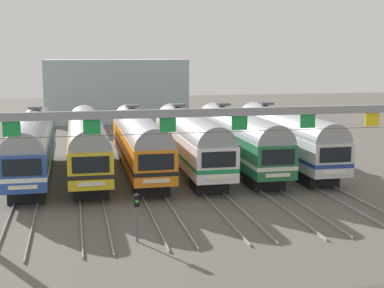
{
  "coord_description": "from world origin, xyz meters",
  "views": [
    {
      "loc": [
        -6.99,
        -43.23,
        9.51
      ],
      "look_at": [
        1.91,
        -1.29,
        2.48
      ],
      "focal_mm": 52.24,
      "sensor_mm": 36.0,
      "label": 1
    }
  ],
  "objects_px": {
    "commuter_train_blue": "(32,144)",
    "commuter_train_yellow": "(87,142)",
    "yard_signal_mast": "(137,208)",
    "commuter_train_silver": "(286,136)",
    "catenary_gantry": "(204,129)",
    "commuter_train_orange": "(140,140)",
    "commuter_train_green": "(239,137)",
    "commuter_train_white": "(190,139)"
  },
  "relations": [
    {
      "from": "commuter_train_blue",
      "to": "commuter_train_yellow",
      "type": "xyz_separation_m",
      "value": [
        4.07,
        -0.0,
        -0.0
      ]
    },
    {
      "from": "commuter_train_yellow",
      "to": "commuter_train_green",
      "type": "distance_m",
      "value": 12.21
    },
    {
      "from": "yard_signal_mast",
      "to": "commuter_train_silver",
      "type": "bearing_deg",
      "value": 48.43
    },
    {
      "from": "catenary_gantry",
      "to": "commuter_train_orange",
      "type": "bearing_deg",
      "value": 98.57
    },
    {
      "from": "commuter_train_green",
      "to": "commuter_train_yellow",
      "type": "bearing_deg",
      "value": -179.98
    },
    {
      "from": "commuter_train_blue",
      "to": "commuter_train_orange",
      "type": "distance_m",
      "value": 8.14
    },
    {
      "from": "commuter_train_orange",
      "to": "commuter_train_green",
      "type": "relative_size",
      "value": 1.0
    },
    {
      "from": "commuter_train_blue",
      "to": "yard_signal_mast",
      "type": "relative_size",
      "value": 7.2
    },
    {
      "from": "commuter_train_yellow",
      "to": "commuter_train_white",
      "type": "distance_m",
      "value": 8.14
    },
    {
      "from": "commuter_train_silver",
      "to": "catenary_gantry",
      "type": "relative_size",
      "value": 0.71
    },
    {
      "from": "commuter_train_blue",
      "to": "commuter_train_orange",
      "type": "bearing_deg",
      "value": 0.0
    },
    {
      "from": "commuter_train_blue",
      "to": "commuter_train_green",
      "type": "bearing_deg",
      "value": 0.0
    },
    {
      "from": "commuter_train_orange",
      "to": "commuter_train_green",
      "type": "height_order",
      "value": "same"
    },
    {
      "from": "commuter_train_green",
      "to": "commuter_train_silver",
      "type": "relative_size",
      "value": 1.0
    },
    {
      "from": "commuter_train_orange",
      "to": "yard_signal_mast",
      "type": "height_order",
      "value": "commuter_train_orange"
    },
    {
      "from": "commuter_train_silver",
      "to": "yard_signal_mast",
      "type": "distance_m",
      "value": 21.49
    },
    {
      "from": "commuter_train_green",
      "to": "commuter_train_silver",
      "type": "height_order",
      "value": "same"
    },
    {
      "from": "commuter_train_yellow",
      "to": "commuter_train_white",
      "type": "bearing_deg",
      "value": 0.03
    },
    {
      "from": "commuter_train_silver",
      "to": "commuter_train_orange",
      "type": "bearing_deg",
      "value": 180.0
    },
    {
      "from": "commuter_train_orange",
      "to": "catenary_gantry",
      "type": "distance_m",
      "value": 13.91
    },
    {
      "from": "commuter_train_blue",
      "to": "commuter_train_silver",
      "type": "distance_m",
      "value": 20.35
    },
    {
      "from": "commuter_train_silver",
      "to": "yard_signal_mast",
      "type": "relative_size",
      "value": 7.2
    },
    {
      "from": "commuter_train_green",
      "to": "commuter_train_white",
      "type": "bearing_deg",
      "value": 180.0
    },
    {
      "from": "commuter_train_white",
      "to": "catenary_gantry",
      "type": "height_order",
      "value": "catenary_gantry"
    },
    {
      "from": "commuter_train_blue",
      "to": "commuter_train_yellow",
      "type": "bearing_deg",
      "value": -0.06
    },
    {
      "from": "commuter_train_yellow",
      "to": "commuter_train_green",
      "type": "relative_size",
      "value": 1.0
    },
    {
      "from": "commuter_train_silver",
      "to": "catenary_gantry",
      "type": "bearing_deg",
      "value": -127.01
    },
    {
      "from": "yard_signal_mast",
      "to": "commuter_train_yellow",
      "type": "bearing_deg",
      "value": 97.22
    },
    {
      "from": "commuter_train_silver",
      "to": "catenary_gantry",
      "type": "height_order",
      "value": "catenary_gantry"
    },
    {
      "from": "commuter_train_orange",
      "to": "commuter_train_silver",
      "type": "bearing_deg",
      "value": 0.0
    },
    {
      "from": "commuter_train_blue",
      "to": "catenary_gantry",
      "type": "xyz_separation_m",
      "value": [
        10.18,
        -13.5,
        2.66
      ]
    },
    {
      "from": "commuter_train_orange",
      "to": "commuter_train_silver",
      "type": "height_order",
      "value": "same"
    },
    {
      "from": "commuter_train_orange",
      "to": "catenary_gantry",
      "type": "height_order",
      "value": "catenary_gantry"
    },
    {
      "from": "commuter_train_white",
      "to": "commuter_train_green",
      "type": "bearing_deg",
      "value": 0.0
    },
    {
      "from": "commuter_train_white",
      "to": "commuter_train_green",
      "type": "relative_size",
      "value": 1.0
    },
    {
      "from": "commuter_train_silver",
      "to": "yard_signal_mast",
      "type": "bearing_deg",
      "value": -131.57
    },
    {
      "from": "commuter_train_white",
      "to": "commuter_train_orange",
      "type": "bearing_deg",
      "value": 180.0
    },
    {
      "from": "commuter_train_yellow",
      "to": "yard_signal_mast",
      "type": "bearing_deg",
      "value": -82.78
    },
    {
      "from": "commuter_train_green",
      "to": "yard_signal_mast",
      "type": "distance_m",
      "value": 19.04
    },
    {
      "from": "commuter_train_blue",
      "to": "commuter_train_green",
      "type": "distance_m",
      "value": 16.28
    },
    {
      "from": "commuter_train_silver",
      "to": "commuter_train_green",
      "type": "bearing_deg",
      "value": 180.0
    },
    {
      "from": "commuter_train_yellow",
      "to": "yard_signal_mast",
      "type": "relative_size",
      "value": 7.2
    }
  ]
}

